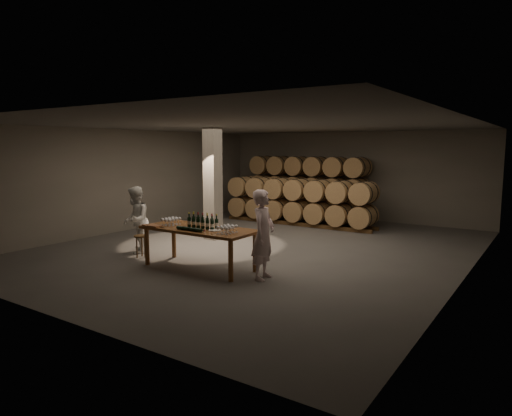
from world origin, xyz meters
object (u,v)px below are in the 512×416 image
Objects in this scene: plate at (215,230)px; stool at (141,239)px; bottle_cluster at (203,223)px; person_man at (263,235)px; tasting_table at (199,232)px; notebook_near at (155,226)px; person_woman at (136,220)px.

stool is at bearing 178.82° from plate.
bottle_cluster is 0.40× the size of person_man.
bottle_cluster is at bearing 165.70° from plate.
person_man is at bearing 3.15° from tasting_table.
stool is (-1.83, -0.02, -0.36)m from tasting_table.
notebook_near is (-1.39, -0.36, 0.01)m from plate.
tasting_table is at bearing 24.64° from notebook_near.
tasting_table is 9.63× the size of plate.
plate is 0.16× the size of person_woman.
bottle_cluster is 0.44m from plate.
bottle_cluster is 2.81× the size of notebook_near.
stool is (-2.32, 0.05, -0.47)m from plate.
bottle_cluster is 2.37m from person_woman.
notebook_near is (-0.90, -0.43, 0.12)m from tasting_table.
tasting_table is at bearing 0.62° from stool.
notebook_near reaches higher than stool.
plate is (0.49, -0.07, 0.11)m from tasting_table.
person_woman is (-2.36, 0.19, -0.18)m from bottle_cluster.
person_woman is at bearing 174.18° from tasting_table.
person_woman is at bearing 78.70° from person_man.
notebook_near is at bearing -154.37° from tasting_table.
tasting_table is 0.51m from plate.
notebook_near is 0.48× the size of stool.
bottle_cluster is 2.70× the size of plate.
notebook_near is at bearing -154.23° from bottle_cluster.
plate is at bearing -14.30° from bottle_cluster.
person_woman reaches higher than tasting_table.
person_woman is (-3.89, 0.14, -0.07)m from person_man.
notebook_near is 2.56m from person_man.
plate is at bearing 88.76° from person_man.
person_man is 1.08× the size of person_woman.
stool is at bearing -178.25° from bottle_cluster.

